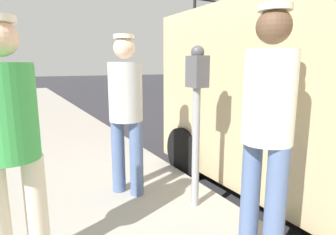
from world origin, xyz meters
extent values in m
plane|color=#2D2D33|center=(0.00, 0.00, 0.00)|extent=(80.00, 80.00, 0.00)
cylinder|color=gray|center=(1.35, 0.41, 0.72)|extent=(0.07, 0.07, 1.15)
cube|color=#4C4C51|center=(1.35, 0.41, 1.44)|extent=(0.14, 0.18, 0.28)
sphere|color=#47474C|center=(1.35, 0.41, 1.61)|extent=(0.12, 0.12, 0.12)
cylinder|color=#4C608C|center=(1.32, 1.31, 0.56)|extent=(0.14, 0.14, 0.83)
cylinder|color=#4C608C|center=(1.33, 1.09, 0.56)|extent=(0.14, 0.14, 0.83)
cylinder|color=white|center=(1.33, 1.20, 1.29)|extent=(0.34, 0.34, 0.62)
sphere|color=brown|center=(1.33, 1.20, 1.74)|extent=(0.22, 0.22, 0.22)
cylinder|color=silver|center=(1.33, 1.20, 1.85)|extent=(0.21, 0.21, 0.04)
cylinder|color=beige|center=(2.74, 0.56, 0.54)|extent=(0.14, 0.14, 0.78)
cylinder|color=green|center=(2.85, 0.58, 1.22)|extent=(0.34, 0.34, 0.58)
cylinder|color=#4C608C|center=(1.88, -0.26, 0.54)|extent=(0.14, 0.14, 0.79)
cylinder|color=#4C608C|center=(1.75, -0.09, 0.54)|extent=(0.14, 0.14, 0.79)
cylinder|color=#B7B7B7|center=(1.82, -0.18, 1.23)|extent=(0.34, 0.34, 0.59)
sphere|color=beige|center=(1.82, -0.18, 1.66)|extent=(0.21, 0.21, 0.21)
cylinder|color=silver|center=(1.82, -0.18, 1.77)|extent=(0.20, 0.20, 0.04)
cube|color=black|center=(-0.12, -0.97, 1.56)|extent=(1.84, 0.10, 0.88)
cylinder|color=black|center=(0.82, -0.55, 0.34)|extent=(0.23, 0.68, 0.68)
cylinder|color=black|center=(-1.08, -0.58, 0.34)|extent=(0.23, 0.68, 0.68)
cylinder|color=black|center=(-6.08, -10.48, 2.60)|extent=(0.16, 0.16, 5.20)
cylinder|color=black|center=(-7.28, -10.48, 5.00)|extent=(2.40, 0.10, 0.10)
cube|color=black|center=(-8.28, -10.48, 4.65)|extent=(0.24, 0.32, 0.80)
sphere|color=red|center=(-8.28, -10.65, 4.90)|extent=(0.17, 0.17, 0.17)
sphere|color=yellow|center=(-8.28, -10.65, 4.65)|extent=(0.17, 0.17, 0.17)
sphere|color=green|center=(-8.28, -10.65, 4.40)|extent=(0.17, 0.17, 0.17)
camera|label=1|loc=(2.80, 2.47, 1.49)|focal=29.63mm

